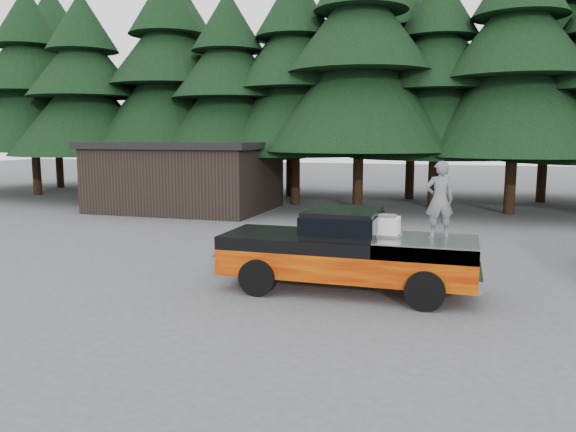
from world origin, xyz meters
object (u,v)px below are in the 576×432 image
(air_compressor, at_px, (385,227))
(utility_building, at_px, (187,176))
(pickup_truck, at_px, (347,263))
(man_on_bed, at_px, (440,200))

(air_compressor, height_order, utility_building, utility_building)
(air_compressor, xyz_separation_m, utility_building, (-11.25, 12.00, 0.12))
(pickup_truck, distance_m, air_compressor, 1.23)
(air_compressor, height_order, man_on_bed, man_on_bed)
(utility_building, bearing_deg, air_compressor, -46.85)
(pickup_truck, bearing_deg, utility_building, 130.72)
(utility_building, bearing_deg, pickup_truck, -49.28)
(pickup_truck, relative_size, air_compressor, 9.58)
(pickup_truck, xyz_separation_m, man_on_bed, (2.03, 0.24, 1.53))
(man_on_bed, distance_m, utility_building, 17.16)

